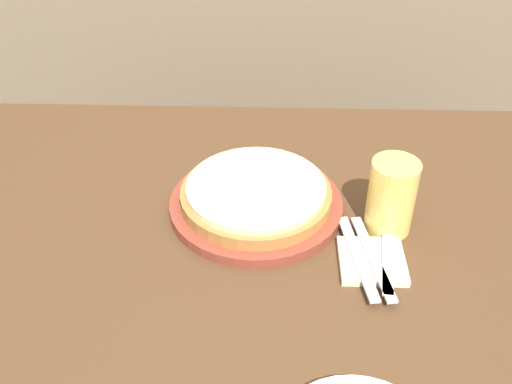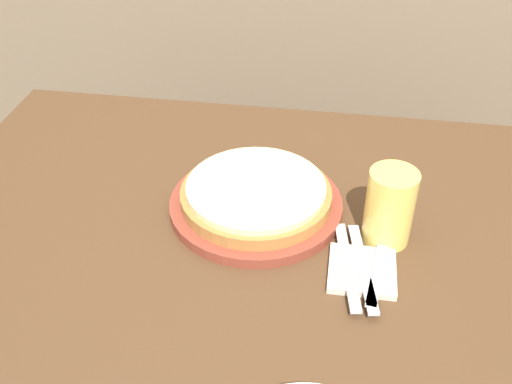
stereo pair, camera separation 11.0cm
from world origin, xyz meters
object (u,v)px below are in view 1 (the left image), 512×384
Objects in this scene: fork at (358,257)px; dinner_knife at (373,257)px; spoon at (388,257)px; beer_glass at (392,194)px; pizza_on_board at (256,198)px.

fork is 0.02m from dinner_knife.
fork and spoon have the same top height.
beer_glass is 0.67× the size of fork.
pizza_on_board is at bearing 147.89° from spoon.
pizza_on_board is 0.26m from spoon.
dinner_knife is at bearing -35.23° from pizza_on_board.
beer_glass is 0.13m from fork.
beer_glass is (0.24, -0.04, 0.05)m from pizza_on_board.
dinner_knife is 0.02m from spoon.
pizza_on_board is 1.83× the size of spoon.
fork is (0.17, -0.14, -0.01)m from pizza_on_board.
fork is at bearing -180.00° from dinner_knife.
pizza_on_board is at bearing 169.36° from beer_glass.
dinner_knife is at bearing 180.00° from spoon.
beer_glass is 0.11m from spoon.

